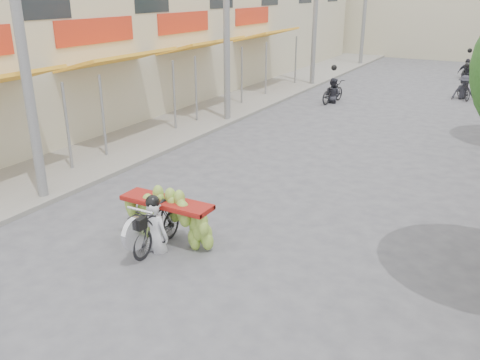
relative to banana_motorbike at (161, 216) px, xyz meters
name	(u,v)px	position (x,y,z in m)	size (l,w,h in m)	color
ground	(136,334)	(1.36, -2.47, -0.67)	(120.00, 120.00, 0.00)	#515055
sidewalk_left	(230,102)	(-5.64, 12.53, -0.61)	(4.00, 60.00, 0.12)	gray
shophouse_row_left	(126,32)	(-10.62, 11.51, 2.33)	(9.77, 40.00, 6.00)	#C2B999
far_building	(467,9)	(1.36, 35.53, 2.83)	(20.00, 6.00, 7.00)	#C2B999
utility_pole_near	(19,31)	(-4.04, 0.53, 3.36)	(0.60, 0.24, 8.00)	slate
utility_pole_mid	(226,14)	(-4.04, 9.53, 3.36)	(0.60, 0.24, 8.00)	slate
utility_pole_far	(316,7)	(-4.04, 18.53, 3.36)	(0.60, 0.24, 8.00)	slate
utility_pole_back	(365,3)	(-4.04, 27.53, 3.36)	(0.60, 0.24, 8.00)	slate
banana_motorbike	(161,216)	(0.00, 0.00, 0.00)	(2.20, 1.81, 1.97)	black
bg_motorbike_a	(333,87)	(-1.62, 14.89, 0.06)	(0.88, 1.82, 1.95)	black
bg_motorbike_b	(465,81)	(3.52, 18.56, 0.20)	(1.19, 1.60, 1.95)	black
bg_motorbike_c	(468,65)	(2.94, 25.03, 0.12)	(1.05, 1.74, 1.95)	black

